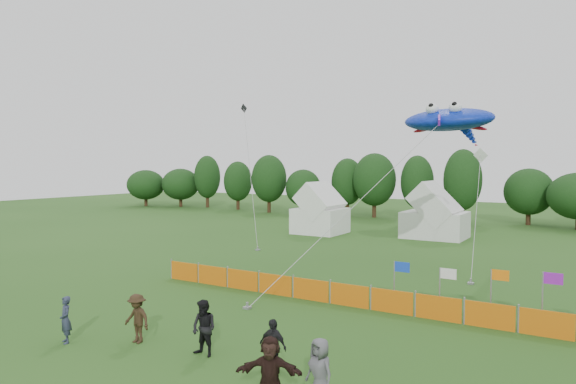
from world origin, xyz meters
The scene contains 15 objects.
ground centered at (0.00, 0.00, 0.00)m, with size 160.00×160.00×0.00m, color #234C16.
treeline centered at (1.61, 44.93, 4.18)m, with size 104.57×8.78×8.36m.
tent_left centered at (-10.59, 29.13, 1.94)m, with size 4.35×4.35×3.84m.
tent_right centered at (-0.54, 31.61, 1.90)m, with size 5.32×4.26×3.76m.
barrier_fence centered at (2.23, 7.66, 0.50)m, with size 21.90×0.06×1.00m.
flag_row centered at (9.18, 8.85, 1.41)m, with size 10.73×0.70×2.25m.
spectator_a centered at (-4.45, -2.04, 0.84)m, with size 0.61×0.40×1.68m, color #282F44.
spectator_b centered at (0.63, -0.42, 0.94)m, with size 0.92×0.71×1.89m, color black.
spectator_c centered at (-2.28, -0.68, 0.89)m, with size 1.14×0.66×1.77m, color #302113.
spectator_d centered at (3.36, -0.39, 0.84)m, with size 0.99×0.41×1.68m, color black.
spectator_e centered at (5.61, -1.56, 0.91)m, with size 0.89×0.58×1.83m, color #535258.
spectator_f centered at (4.53, -2.32, 0.95)m, with size 1.76×0.56×1.90m, color black.
stingray_kite centered at (4.02, 18.11, 9.05)m, with size 8.40×20.01×10.04m.
small_kite_white centered at (4.95, 21.78, 4.74)m, with size 2.26×10.47×7.65m.
small_kite_dark centered at (-12.48, 20.45, 6.23)m, with size 5.04×4.71×11.66m.
Camera 1 is at (11.83, -13.33, 6.39)m, focal length 32.00 mm.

